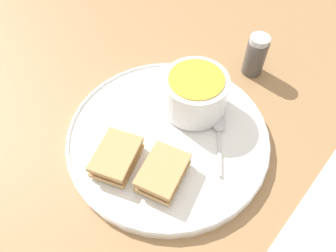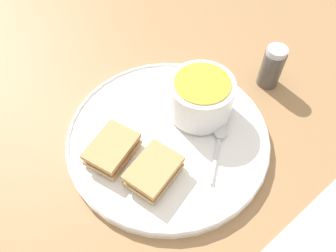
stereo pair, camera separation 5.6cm
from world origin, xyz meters
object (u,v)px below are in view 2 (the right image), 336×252
Objects in this scene: sandwich_half_far at (154,171)px; sandwich_half_near at (111,147)px; salt_shaker at (272,67)px; spoon at (220,135)px; soup_bowl at (201,97)px.

sandwich_half_near is at bearing 33.15° from sandwich_half_far.
spoon is at bearing 117.96° from salt_shaker.
soup_bowl reaches higher than salt_shaker.
salt_shaker reaches higher than sandwich_half_far.
sandwich_half_far is (-0.09, 0.13, -0.02)m from soup_bowl.
sandwich_half_far is at bearing 138.23° from spoon.
soup_bowl is 0.08m from spoon.
spoon is 1.14× the size of salt_shaker.
soup_bowl is 1.29× the size of salt_shaker.
sandwich_half_near is at bearing 96.24° from salt_shaker.
salt_shaker is (0.11, -0.30, 0.01)m from sandwich_half_far.
spoon is 0.19m from salt_shaker.
sandwich_half_far is at bearing -146.85° from sandwich_half_near.
salt_shaker is (0.04, -0.35, 0.01)m from sandwich_half_near.
salt_shaker reaches higher than spoon.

